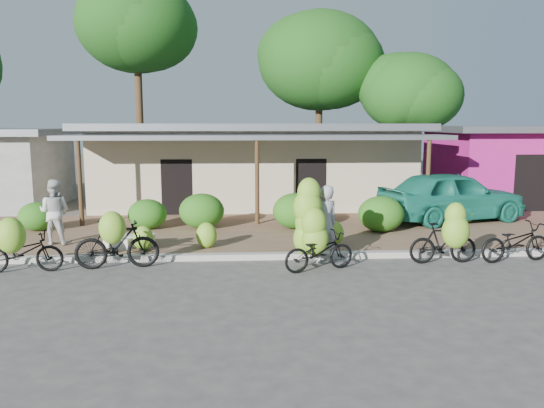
{
  "coord_description": "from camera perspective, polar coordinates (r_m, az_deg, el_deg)",
  "views": [
    {
      "loc": [
        -0.51,
        -10.85,
        3.35
      ],
      "look_at": [
        0.31,
        3.25,
        1.2
      ],
      "focal_mm": 35.0,
      "sensor_mm": 36.0,
      "label": 1
    }
  ],
  "objects": [
    {
      "name": "shop_pink",
      "position": [
        24.52,
        23.41,
        4.01
      ],
      "size": [
        6.0,
        6.0,
        3.25
      ],
      "color": "#B71C7B",
      "rests_on": "ground"
    },
    {
      "name": "vendor",
      "position": [
        12.86,
        5.72,
        -2.16
      ],
      "size": [
        0.81,
        0.69,
        1.89
      ],
      "primitive_type": "imported",
      "rotation": [
        0.0,
        0.0,
        3.56
      ],
      "color": "gray",
      "rests_on": "ground"
    },
    {
      "name": "sidewalk",
      "position": [
        16.2,
        -1.46,
        -3.07
      ],
      "size": [
        60.0,
        6.0,
        0.12
      ],
      "primitive_type": "cube",
      "color": "#8C674B",
      "rests_on": "ground"
    },
    {
      "name": "loose_banana_b",
      "position": [
        13.98,
        -7.05,
        -3.34
      ],
      "size": [
        0.55,
        0.46,
        0.68
      ],
      "primitive_type": "ellipsoid",
      "color": "#80BA2E",
      "rests_on": "sidewalk"
    },
    {
      "name": "loose_banana_a",
      "position": [
        13.98,
        -13.69,
        -3.6
      ],
      "size": [
        0.52,
        0.44,
        0.65
      ],
      "primitive_type": "ellipsoid",
      "color": "#80BA2E",
      "rests_on": "sidewalk"
    },
    {
      "name": "hedge_1",
      "position": [
        16.78,
        -13.26,
        -1.07
      ],
      "size": [
        1.19,
        1.07,
        0.93
      ],
      "primitive_type": "ellipsoid",
      "color": "#235A14",
      "rests_on": "sidewalk"
    },
    {
      "name": "sack_far",
      "position": [
        14.48,
        -16.08,
        -4.01
      ],
      "size": [
        0.84,
        0.64,
        0.28
      ],
      "primitive_type": "cube",
      "rotation": [
        0.0,
        0.0,
        -0.39
      ],
      "color": "silver",
      "rests_on": "sidewalk"
    },
    {
      "name": "hedge_3",
      "position": [
        16.39,
        2.56,
        -0.75
      ],
      "size": [
        1.42,
        1.28,
        1.11
      ],
      "primitive_type": "ellipsoid",
      "color": "#235A14",
      "rests_on": "sidewalk"
    },
    {
      "name": "hedge_4",
      "position": [
        16.27,
        11.65,
        -1.05
      ],
      "size": [
        1.38,
        1.24,
        1.08
      ],
      "primitive_type": "ellipsoid",
      "color": "#235A14",
      "rests_on": "sidewalk"
    },
    {
      "name": "tree_far_center",
      "position": [
        27.88,
        -14.76,
        18.3
      ],
      "size": [
        5.79,
        5.72,
        10.35
      ],
      "color": "#4B381E",
      "rests_on": "ground"
    },
    {
      "name": "bike_far_right",
      "position": [
        14.23,
        24.72,
        -3.75
      ],
      "size": [
        1.95,
        0.96,
        0.98
      ],
      "rotation": [
        0.0,
        0.0,
        1.74
      ],
      "color": "black",
      "rests_on": "ground"
    },
    {
      "name": "bystander",
      "position": [
        15.41,
        -22.35,
        -0.79
      ],
      "size": [
        0.95,
        0.79,
        1.75
      ],
      "primitive_type": "imported",
      "rotation": [
        0.0,
        0.0,
        2.98
      ],
      "color": "silver",
      "rests_on": "sidewalk"
    },
    {
      "name": "shop_main",
      "position": [
        21.85,
        -2.0,
        4.37
      ],
      "size": [
        13.0,
        8.5,
        3.35
      ],
      "color": "#B9AA8C",
      "rests_on": "ground"
    },
    {
      "name": "bike_right",
      "position": [
        13.22,
        18.31,
        -3.47
      ],
      "size": [
        1.68,
        1.18,
        1.58
      ],
      "rotation": [
        0.0,
        0.0,
        1.6
      ],
      "color": "black",
      "rests_on": "ground"
    },
    {
      "name": "bike_left",
      "position": [
        12.73,
        -16.4,
        -3.93
      ],
      "size": [
        1.97,
        1.27,
        1.46
      ],
      "rotation": [
        0.0,
        0.0,
        1.68
      ],
      "color": "black",
      "rests_on": "ground"
    },
    {
      "name": "sack_near",
      "position": [
        14.57,
        -14.17,
        -3.82
      ],
      "size": [
        0.89,
        0.49,
        0.3
      ],
      "primitive_type": "cube",
      "rotation": [
        0.0,
        0.0,
        0.11
      ],
      "color": "silver",
      "rests_on": "sidewalk"
    },
    {
      "name": "tree_near_right",
      "position": [
        26.69,
        14.01,
        11.82
      ],
      "size": [
        4.75,
        4.6,
        6.71
      ],
      "color": "#4B381E",
      "rests_on": "ground"
    },
    {
      "name": "bike_far_left",
      "position": [
        13.16,
        -25.49,
        -4.38
      ],
      "size": [
        1.84,
        1.3,
        1.38
      ],
      "rotation": [
        0.0,
        0.0,
        1.66
      ],
      "color": "black",
      "rests_on": "ground"
    },
    {
      "name": "hedge_0",
      "position": [
        17.61,
        -23.93,
        -1.23
      ],
      "size": [
        1.12,
        1.01,
        0.87
      ],
      "primitive_type": "ellipsoid",
      "color": "#235A14",
      "rests_on": "sidewalk"
    },
    {
      "name": "curb",
      "position": [
        13.27,
        -1.03,
        -5.63
      ],
      "size": [
        60.0,
        0.25,
        0.15
      ],
      "primitive_type": "cube",
      "color": "#A8A399",
      "rests_on": "ground"
    },
    {
      "name": "tree_center_right",
      "position": [
        27.92,
        4.71,
        15.27
      ],
      "size": [
        6.25,
        6.21,
        8.96
      ],
      "color": "#4B381E",
      "rests_on": "ground"
    },
    {
      "name": "hedge_5",
      "position": [
        18.43,
        19.7,
        -0.57
      ],
      "size": [
        1.12,
        1.01,
        0.88
      ],
      "primitive_type": "ellipsoid",
      "color": "#235A14",
      "rests_on": "sidewalk"
    },
    {
      "name": "hedge_2",
      "position": [
        16.58,
        -7.57,
        -0.75
      ],
      "size": [
        1.4,
        1.26,
        1.09
      ],
      "primitive_type": "ellipsoid",
      "color": "#235A14",
      "rests_on": "sidewalk"
    },
    {
      "name": "teal_van",
      "position": [
        18.58,
        18.73,
        0.82
      ],
      "size": [
        5.35,
        3.32,
        1.7
      ],
      "primitive_type": "imported",
      "rotation": [
        0.0,
        0.0,
        1.86
      ],
      "color": "#1B7C64",
      "rests_on": "sidewalk"
    },
    {
      "name": "bike_center",
      "position": [
        12.37,
        4.47,
        -3.01
      ],
      "size": [
        1.82,
        1.41,
        2.1
      ],
      "rotation": [
        0.0,
        0.0,
        1.9
      ],
      "color": "black",
      "rests_on": "ground"
    },
    {
      "name": "ground",
      "position": [
        11.37,
        -0.62,
        -8.48
      ],
      "size": [
        100.0,
        100.0,
        0.0
      ],
      "primitive_type": "plane",
      "color": "#474442",
      "rests_on": "ground"
    },
    {
      "name": "loose_banana_c",
      "position": [
        14.26,
        6.68,
        -3.13
      ],
      "size": [
        0.53,
        0.45,
        0.66
      ],
      "primitive_type": "ellipsoid",
      "color": "#80BA2E",
      "rests_on": "sidewalk"
    }
  ]
}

